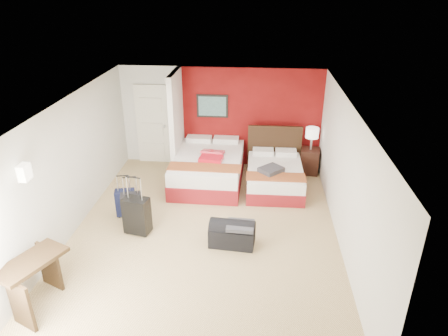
# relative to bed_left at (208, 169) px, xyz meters

# --- Properties ---
(ground) EXTENTS (6.50, 6.50, 0.00)m
(ground) POSITION_rel_bed_left_xyz_m (0.19, -2.14, -0.34)
(ground) COLOR #CFB57F
(ground) RESTS_ON ground
(room_walls) EXTENTS (5.02, 6.52, 2.50)m
(room_walls) POSITION_rel_bed_left_xyz_m (-1.22, -0.72, 0.92)
(room_walls) COLOR silver
(room_walls) RESTS_ON ground
(red_accent_panel) EXTENTS (3.50, 0.04, 2.50)m
(red_accent_panel) POSITION_rel_bed_left_xyz_m (0.94, 1.09, 0.91)
(red_accent_panel) COLOR maroon
(red_accent_panel) RESTS_ON ground
(partition_wall) EXTENTS (0.12, 1.20, 2.50)m
(partition_wall) POSITION_rel_bed_left_xyz_m (-0.81, 0.47, 0.91)
(partition_wall) COLOR silver
(partition_wall) RESTS_ON ground
(entry_door) EXTENTS (0.82, 0.06, 2.05)m
(entry_door) POSITION_rel_bed_left_xyz_m (-1.56, 1.06, 0.69)
(entry_door) COLOR silver
(entry_door) RESTS_ON ground
(bed_left) EXTENTS (1.60, 2.26, 0.67)m
(bed_left) POSITION_rel_bed_left_xyz_m (0.00, 0.00, 0.00)
(bed_left) COLOR white
(bed_left) RESTS_ON ground
(bed_right) EXTENTS (1.27, 1.80, 0.54)m
(bed_right) POSITION_rel_bed_left_xyz_m (1.55, -0.20, -0.07)
(bed_right) COLOR white
(bed_right) RESTS_ON ground
(red_suitcase_open) EXTENTS (0.60, 0.77, 0.09)m
(red_suitcase_open) POSITION_rel_bed_left_xyz_m (0.10, -0.10, 0.38)
(red_suitcase_open) COLOR red
(red_suitcase_open) RESTS_ON bed_left
(jacket_bundle) EXTENTS (0.61, 0.61, 0.12)m
(jacket_bundle) POSITION_rel_bed_left_xyz_m (1.45, -0.50, 0.26)
(jacket_bundle) COLOR #3C3C42
(jacket_bundle) RESTS_ON bed_right
(nightstand) EXTENTS (0.50, 0.50, 0.62)m
(nightstand) POSITION_rel_bed_left_xyz_m (2.43, 0.71, -0.02)
(nightstand) COLOR black
(nightstand) RESTS_ON ground
(table_lamp) EXTENTS (0.39, 0.39, 0.55)m
(table_lamp) POSITION_rel_bed_left_xyz_m (2.43, 0.71, 0.56)
(table_lamp) COLOR silver
(table_lamp) RESTS_ON nightstand
(suitcase_black) EXTENTS (0.52, 0.39, 0.71)m
(suitcase_black) POSITION_rel_bed_left_xyz_m (-1.08, -2.26, 0.02)
(suitcase_black) COLOR black
(suitcase_black) RESTS_ON ground
(suitcase_charcoal) EXTENTS (0.47, 0.36, 0.61)m
(suitcase_charcoal) POSITION_rel_bed_left_xyz_m (-1.26, -1.93, -0.03)
(suitcase_charcoal) COLOR black
(suitcase_charcoal) RESTS_ON ground
(suitcase_navy) EXTENTS (0.43, 0.32, 0.54)m
(suitcase_navy) POSITION_rel_bed_left_xyz_m (-1.49, -1.66, -0.07)
(suitcase_navy) COLOR black
(suitcase_navy) RESTS_ON ground
(duffel_bag) EXTENTS (0.85, 0.50, 0.41)m
(duffel_bag) POSITION_rel_bed_left_xyz_m (0.73, -2.48, -0.13)
(duffel_bag) COLOR black
(duffel_bag) RESTS_ON ground
(jacket_draped) EXTENTS (0.50, 0.43, 0.06)m
(jacket_draped) POSITION_rel_bed_left_xyz_m (0.88, -2.53, 0.11)
(jacket_draped) COLOR #3B3B41
(jacket_draped) RESTS_ON duffel_bag
(desk) EXTENTS (0.85, 1.10, 0.82)m
(desk) POSITION_rel_bed_left_xyz_m (-2.01, -4.25, 0.07)
(desk) COLOR #311F10
(desk) RESTS_ON ground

